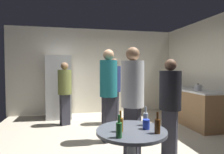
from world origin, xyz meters
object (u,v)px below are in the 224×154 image
object	(u,v)px
beer_bottle_clear	(146,118)
kettle	(198,88)
foreground_table	(131,139)
person_in_white_shirt	(133,96)
plastic_cup_blue	(146,124)
person_in_olive_shirt	(65,89)
person_in_navy_shirt	(114,86)
refrigerator	(59,87)
wine_bottle_on_counter	(176,83)
beer_bottle_green	(119,129)
person_in_teal_shirt	(109,88)
beer_bottle_amber	(120,124)
beer_bottle_brown	(157,126)
person_in_black_shirt	(170,101)

from	to	relation	value
beer_bottle_clear	kettle	bearing A→B (deg)	41.53
foreground_table	person_in_white_shirt	xyz separation A→B (m)	(0.23, 0.66, 0.39)
plastic_cup_blue	person_in_olive_shirt	world-z (taller)	person_in_olive_shirt
plastic_cup_blue	foreground_table	bearing A→B (deg)	175.14
beer_bottle_clear	person_in_navy_shirt	distance (m)	2.66
refrigerator	person_in_olive_shirt	world-z (taller)	refrigerator
refrigerator	foreground_table	xyz separation A→B (m)	(0.99, -3.71, -0.27)
person_in_olive_shirt	plastic_cup_blue	bearing A→B (deg)	-3.68
kettle	foreground_table	xyz separation A→B (m)	(-2.34, -2.00, -0.34)
wine_bottle_on_counter	beer_bottle_green	xyz separation A→B (m)	(-2.58, -3.27, -0.20)
wine_bottle_on_counter	plastic_cup_blue	bearing A→B (deg)	-125.70
wine_bottle_on_counter	person_in_teal_shirt	xyz separation A→B (m)	(-2.33, -1.48, 0.04)
foreground_table	person_in_navy_shirt	distance (m)	2.83
beer_bottle_clear	person_in_olive_shirt	bearing A→B (deg)	110.42
wine_bottle_on_counter	beer_bottle_amber	world-z (taller)	wine_bottle_on_counter
refrigerator	plastic_cup_blue	distance (m)	3.90
beer_bottle_amber	beer_bottle_brown	size ratio (longest dim) A/B	1.00
person_in_teal_shirt	person_in_navy_shirt	world-z (taller)	person_in_teal_shirt
refrigerator	person_in_white_shirt	world-z (taller)	refrigerator
beer_bottle_green	person_in_black_shirt	size ratio (longest dim) A/B	0.15
kettle	person_in_olive_shirt	xyz separation A→B (m)	(-3.16, 0.90, -0.05)
person_in_teal_shirt	person_in_black_shirt	size ratio (longest dim) A/B	1.14
person_in_navy_shirt	foreground_table	bearing A→B (deg)	17.62
person_in_black_shirt	person_in_navy_shirt	xyz separation A→B (m)	(-0.43, 2.07, 0.07)
kettle	person_in_white_shirt	world-z (taller)	person_in_white_shirt
beer_bottle_brown	person_in_teal_shirt	world-z (taller)	person_in_teal_shirt
kettle	beer_bottle_green	distance (m)	3.38
foreground_table	beer_bottle_clear	xyz separation A→B (m)	(0.22, 0.13, 0.19)
kettle	person_in_olive_shirt	distance (m)	3.28
kettle	beer_bottle_brown	size ratio (longest dim) A/B	1.06
plastic_cup_blue	person_in_teal_shirt	size ratio (longest dim) A/B	0.06
wine_bottle_on_counter	person_in_black_shirt	world-z (taller)	person_in_black_shirt
beer_bottle_amber	person_in_teal_shirt	size ratio (longest dim) A/B	0.13
wine_bottle_on_counter	person_in_navy_shirt	xyz separation A→B (m)	(-1.94, -0.28, -0.03)
kettle	plastic_cup_blue	bearing A→B (deg)	-137.09
beer_bottle_clear	plastic_cup_blue	bearing A→B (deg)	-109.80
person_in_teal_shirt	person_in_white_shirt	world-z (taller)	person_in_teal_shirt
beer_bottle_brown	person_in_navy_shirt	bearing A→B (deg)	85.99
beer_bottle_green	kettle	bearing A→B (deg)	41.10
person_in_olive_shirt	person_in_navy_shirt	bearing A→B (deg)	61.57
beer_bottle_green	person_in_black_shirt	xyz separation A→B (m)	(1.07, 0.92, 0.10)
kettle	person_in_navy_shirt	world-z (taller)	person_in_navy_shirt
person_in_black_shirt	foreground_table	bearing A→B (deg)	-9.94
foreground_table	plastic_cup_blue	xyz separation A→B (m)	(0.17, -0.01, 0.16)
beer_bottle_green	beer_bottle_clear	bearing A→B (deg)	38.89
person_in_olive_shirt	person_in_black_shirt	xyz separation A→B (m)	(1.69, -2.20, -0.01)
kettle	person_in_teal_shirt	xyz separation A→B (m)	(-2.29, -0.43, 0.09)
beer_bottle_clear	person_in_teal_shirt	world-z (taller)	person_in_teal_shirt
kettle	wine_bottle_on_counter	distance (m)	1.05
foreground_table	beer_bottle_green	xyz separation A→B (m)	(-0.20, -0.22, 0.19)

